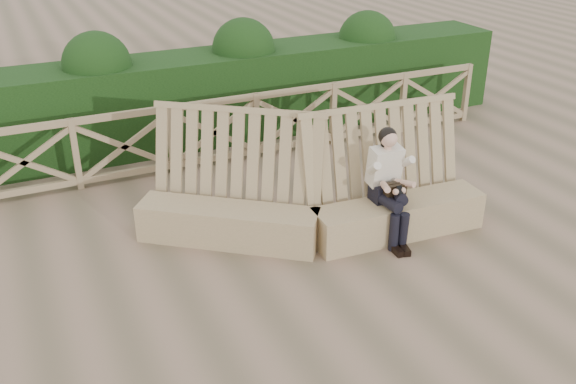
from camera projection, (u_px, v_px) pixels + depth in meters
name	position (u px, v px, depth m)	size (l,w,h in m)	color
ground	(313.00, 271.00, 7.60)	(60.00, 60.00, 0.00)	brown
bench	(313.00, 207.00, 8.21)	(4.29, 2.15, 1.62)	#8C7650
woman	(389.00, 181.00, 8.02)	(0.41, 0.87, 1.45)	black
guardrail	(214.00, 132.00, 10.20)	(10.10, 0.09, 1.10)	#89744F
hedge	(191.00, 99.00, 11.09)	(12.00, 1.20, 1.50)	black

